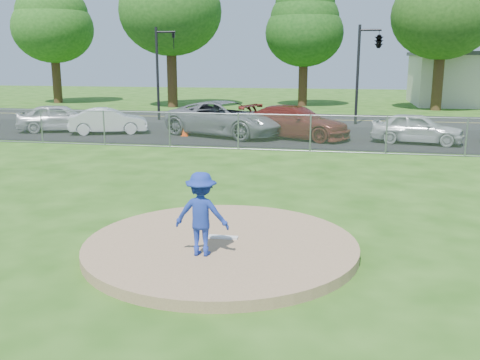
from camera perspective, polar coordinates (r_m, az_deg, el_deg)
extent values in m
plane|color=#224F11|center=(20.27, 4.28, 2.17)|extent=(120.00, 120.00, 0.00)
cylinder|color=#967452|center=(10.69, -2.04, -7.06)|extent=(5.40, 5.40, 0.20)
cube|color=white|center=(10.83, -1.81, -6.11)|extent=(0.60, 0.15, 0.04)
cube|color=gray|center=(22.11, 4.92, 5.02)|extent=(40.00, 0.06, 1.50)
cube|color=black|center=(26.65, 5.92, 4.71)|extent=(50.00, 8.00, 0.01)
cube|color=black|center=(34.07, 7.05, 6.43)|extent=(60.00, 7.00, 0.01)
cylinder|color=#3B2615|center=(49.22, -18.97, 10.23)|extent=(0.74, 0.74, 4.20)
ellipsoid|color=#1E5316|center=(49.26, -19.33, 15.01)|extent=(6.72, 6.72, 5.71)
ellipsoid|color=#1E5316|center=(49.33, -19.43, 16.37)|extent=(5.91, 5.91, 5.03)
cylinder|color=#3C2515|center=(42.91, -7.26, 11.00)|extent=(0.78, 0.78, 4.90)
ellipsoid|color=#1C4E15|center=(43.04, -7.45, 17.40)|extent=(7.84, 7.84, 6.66)
cylinder|color=#3D2316|center=(43.95, 6.73, 10.37)|extent=(0.72, 0.72, 3.85)
ellipsoid|color=#174512|center=(43.96, 6.86, 15.29)|extent=(6.16, 6.16, 5.24)
ellipsoid|color=#174512|center=(44.02, 6.90, 16.69)|extent=(5.42, 5.42, 4.61)
ellipsoid|color=#174512|center=(44.11, 6.94, 18.09)|extent=(4.68, 4.68, 3.98)
cylinder|color=#3B2815|center=(42.36, 20.36, 10.06)|extent=(0.76, 0.76, 4.55)
ellipsoid|color=#1C4512|center=(42.44, 20.84, 16.07)|extent=(7.28, 7.28, 6.19)
cylinder|color=black|center=(33.74, -8.79, 11.08)|extent=(0.16, 0.16, 5.60)
cylinder|color=black|center=(33.57, -7.94, 15.37)|extent=(1.20, 0.12, 0.12)
imported|color=black|center=(33.40, -7.10, 14.55)|extent=(0.16, 0.20, 1.00)
cylinder|color=black|center=(31.81, 12.43, 10.84)|extent=(0.16, 0.16, 5.60)
cylinder|color=black|center=(31.86, 13.77, 15.28)|extent=(1.20, 0.12, 0.12)
imported|color=black|center=(31.86, 14.61, 14.34)|extent=(0.53, 2.48, 1.00)
imported|color=#1C339C|center=(9.76, -4.13, -3.63)|extent=(1.00, 0.58, 1.55)
cone|color=#F6440C|center=(26.51, -5.88, 5.43)|extent=(0.36, 0.36, 0.69)
imported|color=#B8B8BD|center=(29.60, -18.68, 6.33)|extent=(4.55, 2.97, 1.44)
imported|color=silver|center=(28.06, -13.86, 6.14)|extent=(4.12, 2.66, 1.28)
imported|color=gray|center=(26.48, -1.51, 6.57)|extent=(6.70, 4.91, 1.69)
imported|color=maroon|center=(25.75, 5.93, 6.16)|extent=(5.73, 3.87, 1.54)
imported|color=silver|center=(25.36, 18.37, 5.27)|extent=(4.22, 2.32, 1.36)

